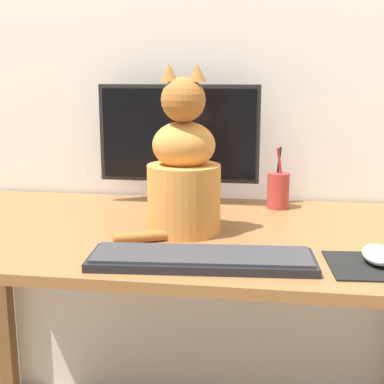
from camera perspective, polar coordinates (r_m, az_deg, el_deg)
name	(u,v)px	position (r m, az deg, el deg)	size (l,w,h in m)	color
wall_back	(199,35)	(1.72, 0.75, 16.44)	(7.00, 0.04, 2.50)	silver
desk	(178,262)	(1.41, -1.55, -7.51)	(1.44, 0.74, 0.74)	brown
monitor	(179,141)	(1.61, -1.43, 5.46)	(0.48, 0.17, 0.36)	black
keyboard	(202,259)	(1.12, 1.03, -7.13)	(0.48, 0.18, 0.02)	black
mousepad_right	(377,266)	(1.17, 19.16, -7.47)	(0.21, 0.19, 0.00)	black
computer_mouse_right	(377,255)	(1.19, 19.18, -6.32)	(0.06, 0.11, 0.03)	white
cat	(183,172)	(1.31, -0.92, 2.15)	(0.25, 0.24, 0.41)	#D6893D
pen_cup	(278,190)	(1.60, 9.17, 0.21)	(0.06, 0.06, 0.18)	#B23833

